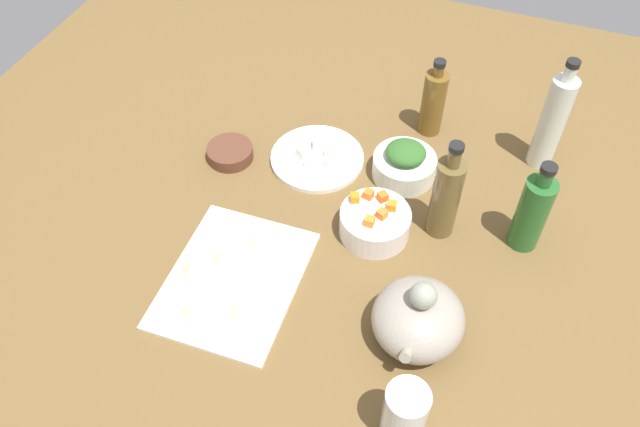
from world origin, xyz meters
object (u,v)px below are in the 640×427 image
at_px(bowl_small_side, 230,153).
at_px(drinking_glass_0, 404,415).
at_px(plate_tofu, 317,158).
at_px(bottle_0, 532,212).
at_px(cutting_board, 234,280).
at_px(teapot, 418,318).
at_px(bowl_carrots, 375,223).
at_px(bottle_3, 552,121).
at_px(bowl_greens, 404,167).
at_px(bottle_1, 446,196).
at_px(bottle_2, 433,102).

bearing_deg(bowl_small_side, drinking_glass_0, 48.23).
relative_size(plate_tofu, bottle_0, 0.98).
distance_m(cutting_board, teapot, 0.36).
relative_size(bowl_carrots, bottle_0, 0.67).
xyz_separation_m(bowl_carrots, teapot, (0.20, 0.14, 0.03)).
distance_m(cutting_board, bottle_3, 0.74).
xyz_separation_m(bowl_small_side, bottle_0, (0.01, 0.66, 0.08)).
height_order(plate_tofu, bowl_greens, bowl_greens).
bearing_deg(bowl_small_side, bowl_greens, 102.45).
relative_size(bottle_1, bottle_3, 0.86).
xyz_separation_m(teapot, drinking_glass_0, (0.18, 0.02, 0.01)).
xyz_separation_m(plate_tofu, teapot, (0.36, 0.32, 0.05)).
distance_m(cutting_board, bottle_0, 0.59).
height_order(bowl_greens, bowl_small_side, bowl_greens).
bearing_deg(bottle_2, bowl_greens, -5.53).
relative_size(bottle_1, bottle_2, 1.20).
height_order(teapot, bottle_3, bottle_3).
bearing_deg(plate_tofu, cutting_board, -5.02).
xyz_separation_m(bowl_small_side, bottle_2, (-0.25, 0.40, 0.07)).
distance_m(bottle_0, drinking_glass_0, 0.48).
relative_size(bowl_greens, drinking_glass_0, 1.03).
bearing_deg(bottle_0, bottle_1, -80.91).
bearing_deg(cutting_board, bottle_1, 128.39).
xyz_separation_m(cutting_board, plate_tofu, (-0.37, 0.03, 0.00)).
bearing_deg(drinking_glass_0, bowl_greens, -164.71).
bearing_deg(plate_tofu, bowl_small_side, -71.86).
xyz_separation_m(bottle_0, bottle_1, (0.03, -0.16, 0.01)).
height_order(bowl_carrots, bottle_2, bottle_2).
relative_size(plate_tofu, teapot, 1.14).
distance_m(bottle_3, drinking_glass_0, 0.72).
xyz_separation_m(bowl_carrots, bottle_3, (-0.33, 0.29, 0.09)).
distance_m(bowl_greens, bottle_3, 0.33).
bearing_deg(bowl_carrots, plate_tofu, -130.41).
bearing_deg(bottle_3, drinking_glass_0, -9.62).
bearing_deg(bottle_0, bottle_2, -135.32).
relative_size(cutting_board, bowl_greens, 2.26).
height_order(plate_tofu, drinking_glass_0, drinking_glass_0).
bearing_deg(teapot, bottle_2, -168.33).
bearing_deg(bowl_carrots, cutting_board, -45.76).
xyz_separation_m(bowl_carrots, bottle_0, (-0.08, 0.29, 0.06)).
distance_m(cutting_board, bowl_small_side, 0.34).
bearing_deg(bottle_3, cutting_board, -42.92).
xyz_separation_m(plate_tofu, bottle_2, (-0.19, 0.21, 0.08)).
relative_size(bowl_greens, bowl_small_side, 1.33).
bearing_deg(cutting_board, bottle_2, 156.39).
distance_m(bottle_1, bottle_3, 0.32).
distance_m(plate_tofu, bottle_0, 0.48).
relative_size(bowl_small_side, bottle_0, 0.48).
height_order(bottle_2, bottle_3, bottle_3).
relative_size(bowl_greens, bottle_1, 0.59).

